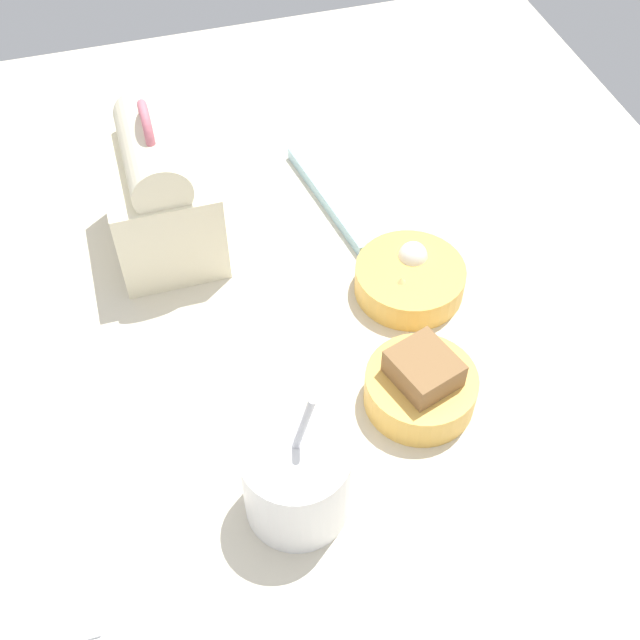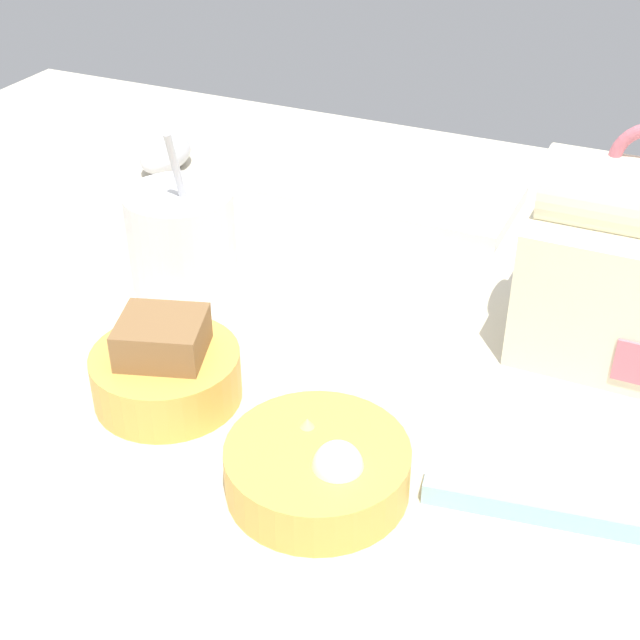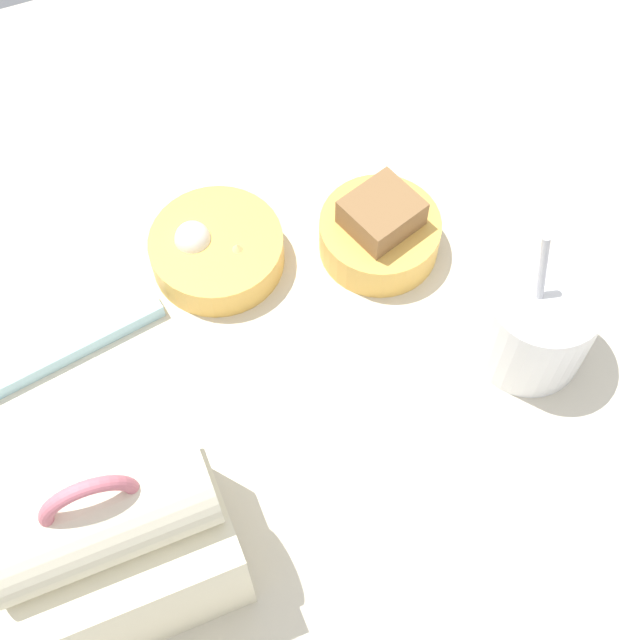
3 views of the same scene
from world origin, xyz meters
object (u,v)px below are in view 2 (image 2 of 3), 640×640
(chopstick_case, at_px, (583,512))
(computer_mouse, at_px, (166,155))
(soup_cup, at_px, (182,238))
(keyboard, at_px, (362,189))
(bento_bowl_sandwich, at_px, (166,369))
(lunch_bag, at_px, (630,269))
(bento_bowl_snacks, at_px, (318,466))

(chopstick_case, bearing_deg, computer_mouse, 146.31)
(soup_cup, height_order, chopstick_case, soup_cup)
(keyboard, relative_size, chopstick_case, 1.62)
(soup_cup, xyz_separation_m, bento_bowl_sandwich, (0.08, -0.15, -0.02))
(bento_bowl_sandwich, bearing_deg, soup_cup, 117.25)
(lunch_bag, xyz_separation_m, chopstick_case, (0.01, -0.21, -0.07))
(keyboard, xyz_separation_m, chopstick_case, (0.32, -0.40, -0.00))
(bento_bowl_sandwich, height_order, chopstick_case, bento_bowl_sandwich)
(computer_mouse, bearing_deg, chopstick_case, -33.69)
(soup_cup, bearing_deg, keyboard, 72.32)
(soup_cup, relative_size, bento_bowl_snacks, 1.25)
(keyboard, bearing_deg, chopstick_case, -51.42)
(keyboard, distance_m, soup_cup, 0.26)
(lunch_bag, bearing_deg, keyboard, 148.10)
(soup_cup, bearing_deg, bento_bowl_sandwich, -62.75)
(lunch_bag, relative_size, computer_mouse, 2.42)
(bento_bowl_sandwich, bearing_deg, chopstick_case, -0.09)
(bento_bowl_snacks, height_order, chopstick_case, bento_bowl_snacks)
(soup_cup, distance_m, bento_bowl_snacks, 0.30)
(keyboard, relative_size, bento_bowl_sandwich, 2.97)
(soup_cup, xyz_separation_m, bento_bowl_snacks, (0.23, -0.20, -0.03))
(soup_cup, height_order, computer_mouse, soup_cup)
(bento_bowl_snacks, relative_size, computer_mouse, 1.53)
(bento_bowl_snacks, distance_m, chopstick_case, 0.18)
(bento_bowl_snacks, xyz_separation_m, computer_mouse, (-0.39, 0.42, -0.00))
(soup_cup, bearing_deg, bento_bowl_snacks, -40.84)
(computer_mouse, bearing_deg, keyboard, 6.24)
(bento_bowl_snacks, height_order, computer_mouse, bento_bowl_snacks)
(keyboard, bearing_deg, lunch_bag, -31.90)
(chopstick_case, bearing_deg, bento_bowl_snacks, -165.83)
(keyboard, xyz_separation_m, bento_bowl_sandwich, (-0.00, -0.40, 0.02))
(bento_bowl_sandwich, relative_size, chopstick_case, 0.54)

